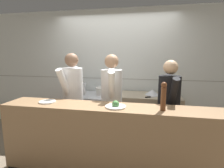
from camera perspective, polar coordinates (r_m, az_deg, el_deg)
The scene contains 15 objects.
ground_plane at distance 2.98m, azimuth -3.75°, elevation -24.47°, with size 14.00×14.00×0.00m, color #7F705B.
wall_back_tiled at distance 3.80m, azimuth 1.29°, elevation 4.07°, with size 8.00×0.06×2.60m.
oven_range at distance 3.72m, azimuth -7.19°, elevation -9.86°, with size 0.92×0.71×0.86m.
prep_counter at distance 3.54m, azimuth 10.89°, elevation -10.68°, with size 1.27×0.65×0.91m.
pass_counter at distance 2.48m, azimuth -0.85°, elevation -18.52°, with size 2.91×0.45×1.00m.
stock_pot at distance 3.63m, azimuth -11.31°, elevation -1.49°, with size 0.36×0.36×0.23m.
sauce_pot at distance 3.54m, azimuth -3.00°, elevation -2.22°, with size 0.29×0.29×0.15m.
mixing_bowl_steel at distance 3.43m, azimuth 13.02°, elevation -2.62°, with size 0.28×0.28×0.10m.
chefs_knife at distance 3.24m, azimuth 12.90°, elevation -4.11°, with size 0.31×0.21×0.02m.
plated_dish_main at distance 2.63m, azimuth -20.34°, elevation -5.44°, with size 0.23×0.23×0.02m.
plated_dish_appetiser at distance 2.24m, azimuth 1.19°, elevation -7.07°, with size 0.27×0.27×0.09m.
pepper_mill at distance 2.16m, azimuth 16.46°, elevation -3.70°, with size 0.07×0.07×0.35m.
chef_head_cook at distance 3.06m, azimuth -12.61°, elevation -4.36°, with size 0.41×0.74×1.69m.
chef_sous at distance 2.85m, azimuth -0.13°, elevation -5.39°, with size 0.40×0.73×1.67m.
chef_line at distance 2.79m, azimuth 17.95°, elevation -7.18°, with size 0.37×0.70×1.59m.
Camera 1 is at (0.65, -2.38, 1.67)m, focal length 28.00 mm.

